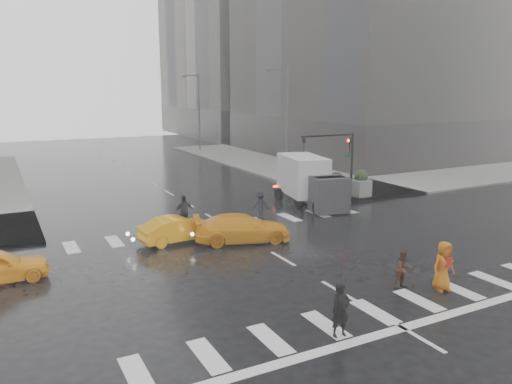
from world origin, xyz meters
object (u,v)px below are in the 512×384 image
pedestrian_orange (443,266)px  taxi_mid (178,229)px  traffic_signal_pole (340,153)px  box_truck (310,180)px  pedestrian_brown (404,269)px

pedestrian_orange → taxi_mid: (-6.66, 10.26, -0.31)m
traffic_signal_pole → pedestrian_orange: size_ratio=2.41×
pedestrian_orange → box_truck: box_truck is taller
pedestrian_brown → taxi_mid: (-5.51, 9.45, -0.11)m
taxi_mid → box_truck: (9.90, 3.43, 1.02)m
pedestrian_brown → pedestrian_orange: size_ratio=0.79×
pedestrian_brown → pedestrian_orange: bearing=-31.6°
traffic_signal_pole → pedestrian_brown: 14.75m
traffic_signal_pole → pedestrian_orange: bearing=-112.1°
traffic_signal_pole → box_truck: bearing=-179.3°
traffic_signal_pole → pedestrian_brown: traffic_signal_pole is taller
traffic_signal_pole → pedestrian_orange: 14.97m
pedestrian_brown → taxi_mid: bearing=123.8°
pedestrian_orange → box_truck: size_ratio=0.32×
traffic_signal_pole → taxi_mid: size_ratio=1.18×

